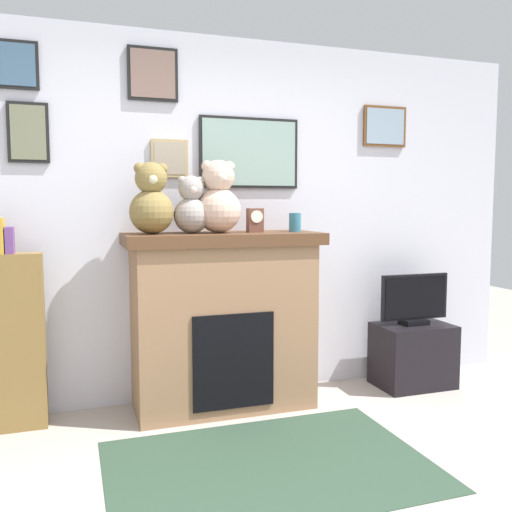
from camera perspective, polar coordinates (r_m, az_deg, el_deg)
The scene contains 11 objects.
back_wall at distance 4.03m, azimuth -6.02°, elevation 3.86°, with size 5.20×0.15×2.60m.
fireplace at distance 3.83m, azimuth -3.42°, elevation -6.64°, with size 1.33×0.57×1.22m.
bookshelf at distance 3.78m, azimuth -24.61°, elevation -7.61°, with size 0.46×0.16×1.33m.
tv_stand at distance 4.51m, azimuth 15.97°, elevation -9.86°, with size 0.57×0.40×0.49m, color black.
television at distance 4.42m, azimuth 16.13°, elevation -4.45°, with size 0.57×0.14×0.39m.
area_rug at distance 3.18m, azimuth 1.38°, elevation -20.91°, with size 1.73×1.19×0.01m, color #2C4332.
candle_jar at distance 3.90m, azimuth 4.07°, elevation 3.51°, with size 0.09×0.09×0.13m, color teal.
mantel_clock at distance 3.79m, azimuth -0.10°, elevation 3.74°, with size 0.11×0.08×0.17m.
teddy_bear_grey at distance 3.63m, azimuth -10.81°, elevation 5.55°, with size 0.29×0.29×0.46m.
teddy_bear_tan at distance 3.67m, azimuth -6.72°, elevation 5.03°, with size 0.24×0.24×0.38m.
teddy_bear_brown at distance 3.72m, azimuth -3.92°, elevation 5.79°, with size 0.30×0.30×0.49m.
Camera 1 is at (-0.88, -1.93, 1.42)m, focal length 38.51 mm.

